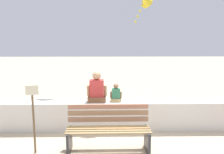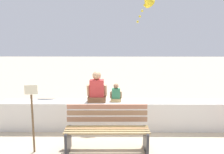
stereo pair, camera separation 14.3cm
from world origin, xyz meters
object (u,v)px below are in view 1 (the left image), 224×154
(person_child, at_px, (116,94))
(sign_post, at_px, (33,114))
(kite_yellow, at_px, (144,0))
(park_bench, at_px, (108,130))
(person_adult, at_px, (97,90))

(person_child, xyz_separation_m, sign_post, (-1.62, -1.26, -0.06))
(kite_yellow, bearing_deg, person_child, -109.96)
(park_bench, xyz_separation_m, person_child, (0.19, 1.15, 0.44))
(sign_post, bearing_deg, park_bench, 4.55)
(person_adult, xyz_separation_m, kite_yellow, (1.52, 2.91, 2.45))
(park_bench, bearing_deg, kite_yellow, 72.99)
(person_child, xyz_separation_m, kite_yellow, (1.06, 2.91, 2.56))
(park_bench, bearing_deg, sign_post, -175.45)
(park_bench, relative_size, kite_yellow, 1.61)
(park_bench, relative_size, person_adult, 2.26)
(person_adult, bearing_deg, park_bench, -76.49)
(person_adult, relative_size, sign_post, 0.54)
(person_child, distance_m, kite_yellow, 4.02)
(person_adult, distance_m, person_child, 0.48)
(person_adult, height_order, sign_post, person_adult)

